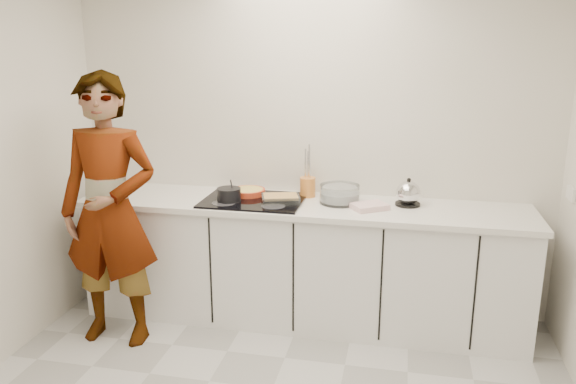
% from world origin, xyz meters
% --- Properties ---
extents(wall_back, '(3.60, 0.00, 2.60)m').
position_xyz_m(wall_back, '(0.00, 1.60, 1.30)').
color(wall_back, silver).
rests_on(wall_back, ground).
extents(base_cabinets, '(3.20, 0.58, 0.87)m').
position_xyz_m(base_cabinets, '(0.00, 1.28, 0.43)').
color(base_cabinets, white).
rests_on(base_cabinets, floor).
extents(countertop, '(3.24, 0.64, 0.04)m').
position_xyz_m(countertop, '(0.00, 1.28, 0.89)').
color(countertop, white).
rests_on(countertop, base_cabinets).
extents(hob, '(0.72, 0.54, 0.01)m').
position_xyz_m(hob, '(-0.35, 1.26, 0.92)').
color(hob, black).
rests_on(hob, countertop).
extents(tart_dish, '(0.34, 0.34, 0.04)m').
position_xyz_m(tart_dish, '(-0.42, 1.38, 0.95)').
color(tart_dish, red).
rests_on(tart_dish, hob).
extents(saucepan, '(0.22, 0.22, 0.16)m').
position_xyz_m(saucepan, '(-0.51, 1.18, 0.97)').
color(saucepan, black).
rests_on(saucepan, hob).
extents(baking_dish, '(0.31, 0.27, 0.05)m').
position_xyz_m(baking_dish, '(-0.14, 1.22, 0.95)').
color(baking_dish, silver).
rests_on(baking_dish, hob).
extents(mixing_bowl, '(0.32, 0.32, 0.13)m').
position_xyz_m(mixing_bowl, '(0.27, 1.34, 0.97)').
color(mixing_bowl, silver).
rests_on(mixing_bowl, countertop).
extents(tea_towel, '(0.29, 0.27, 0.04)m').
position_xyz_m(tea_towel, '(0.49, 1.23, 0.93)').
color(tea_towel, white).
rests_on(tea_towel, countertop).
extents(kettle, '(0.18, 0.18, 0.20)m').
position_xyz_m(kettle, '(0.75, 1.38, 0.99)').
color(kettle, black).
rests_on(kettle, countertop).
extents(utensil_crock, '(0.14, 0.14, 0.15)m').
position_xyz_m(utensil_crock, '(0.01, 1.47, 0.98)').
color(utensil_crock, orange).
rests_on(utensil_crock, countertop).
extents(cook, '(0.70, 0.47, 1.86)m').
position_xyz_m(cook, '(-1.21, 0.75, 0.93)').
color(cook, white).
rests_on(cook, floor).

